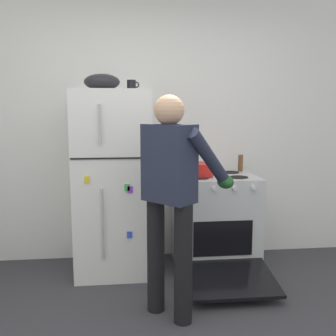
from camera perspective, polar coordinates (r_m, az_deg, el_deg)
The scene contains 8 objects.
kitchen_wall_back at distance 3.94m, azimuth -2.03°, elevation 6.37°, with size 6.00×0.10×2.70m, color white.
refrigerator at distance 3.61m, azimuth -8.05°, elevation -2.13°, with size 0.68×0.72×1.67m.
stove_range at distance 3.78m, azimuth 6.94°, elevation -7.87°, with size 0.76×1.20×0.89m.
person_cook at distance 2.74m, azimuth 0.69°, elevation -2.81°, with size 0.69×0.72×1.60m.
red_pot at distance 3.60m, azimuth 4.72°, elevation -0.21°, with size 0.35×0.25×0.12m.
coffee_mug at distance 3.60m, azimuth -5.36°, elevation 12.00°, with size 0.11×0.08×0.10m.
pepper_mill at distance 3.95m, azimuth 10.60°, elevation 0.74°, with size 0.05×0.05×0.16m, color brown.
mixing_bowl at distance 3.56m, azimuth -9.67°, elevation 12.34°, with size 0.32×0.32×0.14m, color black.
Camera 1 is at (-0.29, -1.98, 1.49)m, focal length 41.52 mm.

